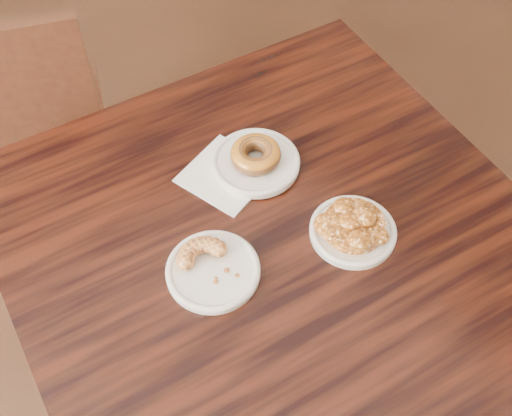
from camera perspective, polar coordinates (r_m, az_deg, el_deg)
floor at (r=1.80m, az=-7.54°, el=-17.80°), size 5.00×5.00×0.00m
cafe_table at (r=1.46m, az=1.35°, el=-10.88°), size 0.99×0.99×0.75m
chair_far at (r=1.84m, az=-19.77°, el=6.89°), size 0.59×0.59×0.90m
napkin at (r=1.22m, az=-2.63°, el=3.02°), size 0.19×0.19×0.00m
plate_donut at (r=1.23m, az=-0.03°, el=4.07°), size 0.17×0.17×0.01m
plate_cruller at (r=1.10m, az=-3.84°, el=-5.62°), size 0.16×0.16×0.01m
plate_fritter at (r=1.15m, az=8.59°, el=-2.08°), size 0.15×0.15×0.01m
glazed_donut at (r=1.21m, az=-0.03°, el=4.78°), size 0.10×0.10×0.03m
apple_fritter at (r=1.13m, az=8.74°, el=-1.40°), size 0.15×0.15×0.04m
cruller_fragment at (r=1.08m, az=-3.89°, el=-5.06°), size 0.11×0.11×0.03m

